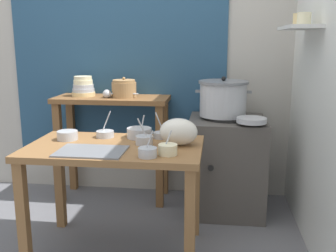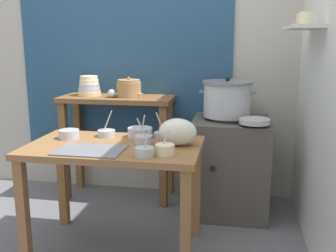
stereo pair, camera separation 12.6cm
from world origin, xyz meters
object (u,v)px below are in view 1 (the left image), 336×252
Objects in this scene: ladle at (108,94)px; back_shelf_table at (112,122)px; prep_bowl_1 at (144,140)px; prep_bowl_6 at (168,149)px; prep_table at (115,162)px; wide_pan at (252,120)px; prep_bowl_0 at (67,135)px; serving_tray at (91,151)px; prep_bowl_5 at (139,133)px; plastic_bag at (179,132)px; prep_bowl_3 at (161,135)px; prep_bowl_4 at (148,152)px; stove_block at (226,164)px; steamer_pot at (223,98)px; prep_bowl_2 at (105,133)px; bowl_stack_enamel at (83,87)px; clay_pot at (124,89)px.

back_shelf_table is at bearing 82.46° from ladle.
prep_bowl_6 is (0.18, -0.21, 0.00)m from prep_bowl_1.
back_shelf_table is at bearing 105.96° from prep_table.
prep_bowl_6 is at bearing -127.56° from wide_pan.
ladle is 2.17× the size of prep_bowl_0.
prep_bowl_0 is at bearing 132.91° from serving_tray.
back_shelf_table is at bearing 118.94° from prep_bowl_5.
ladle is 0.90m from prep_bowl_1.
plastic_bag is 1.34× the size of prep_bowl_3.
plastic_bag is 1.56× the size of prep_bowl_4.
stove_block reaches higher than serving_tray.
steamer_pot is 3.20× the size of prep_bowl_0.
prep_bowl_2 reaches higher than stove_block.
ladle is 1.35× the size of wide_pan.
prep_bowl_3 is at bearing -41.53° from bowl_stack_enamel.
plastic_bag reaches higher than prep_bowl_6.
clay_pot reaches higher than prep_bowl_4.
prep_bowl_5 is 1.19× the size of prep_bowl_6.
prep_bowl_0 is at bearing -97.12° from back_shelf_table.
plastic_bag is (0.50, 0.22, 0.08)m from serving_tray.
ladle is at bearing 131.47° from prep_bowl_3.
prep_bowl_5 is (-0.13, 0.43, 0.01)m from prep_bowl_4.
prep_bowl_5 is (0.21, 0.38, 0.03)m from serving_tray.
clay_pot is at bearing 172.39° from steamer_pot.
serving_tray is (0.04, -1.04, -0.25)m from clay_pot.
prep_bowl_1 is 0.34m from prep_bowl_2.
plastic_bag is (0.54, -0.82, -0.17)m from clay_pot.
clay_pot is at bearing 109.68° from prep_bowl_4.
prep_bowl_3 is at bearing -154.09° from wide_pan.
prep_bowl_4 is (-0.01, -0.44, 0.01)m from prep_bowl_3.
clay_pot is 0.86× the size of plastic_bag.
steamer_pot is 1.24m from prep_bowl_0.
stove_block is 5.71× the size of prep_bowl_0.
bowl_stack_enamel is at bearing 176.21° from clay_pot.
serving_tray is at bearing -69.19° from bowl_stack_enamel.
prep_bowl_6 is at bearing -109.16° from steamer_pot.
prep_bowl_1 reaches higher than stove_block.
prep_bowl_3 is at bearing 103.87° from prep_bowl_6.
prep_bowl_6 is at bearing 28.69° from prep_bowl_4.
prep_bowl_1 is (-0.22, -0.01, -0.05)m from plastic_bag.
ladle is at bearing 119.85° from prep_bowl_1.
prep_table is 0.23m from prep_bowl_1.
ladle is 0.81m from prep_bowl_3.
ladle reaches higher than prep_bowl_4.
serving_tray is 0.37m from prep_bowl_2.
prep_bowl_2 is at bearing 23.50° from prep_bowl_0.
prep_table is 7.16× the size of prep_bowl_4.
prep_bowl_3 is at bearing -127.51° from steamer_pot.
prep_bowl_6 is (0.11, 0.06, 0.00)m from prep_bowl_4.
prep_bowl_4 is (0.39, -1.10, -0.22)m from clay_pot.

